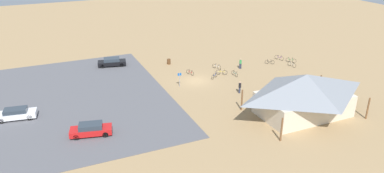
{
  "coord_description": "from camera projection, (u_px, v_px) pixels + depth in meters",
  "views": [
    {
      "loc": [
        20.89,
        45.95,
        20.36
      ],
      "look_at": [
        2.57,
        4.38,
        1.2
      ],
      "focal_mm": 33.88,
      "sensor_mm": 36.0,
      "label": 1
    }
  ],
  "objects": [
    {
      "name": "ground",
      "position": [
        196.0,
        81.0,
        54.42
      ],
      "size": [
        160.0,
        160.0,
        0.0
      ],
      "primitive_type": "plane",
      "color": "#9E7F56",
      "rests_on": "ground"
    },
    {
      "name": "parking_lot_asphalt",
      "position": [
        15.0,
        108.0,
        45.74
      ],
      "size": [
        38.69,
        32.63,
        0.05
      ],
      "primitive_type": "cube",
      "color": "#56565B",
      "rests_on": "ground"
    },
    {
      "name": "bike_pavilion",
      "position": [
        305.0,
        92.0,
        43.22
      ],
      "size": [
        12.72,
        8.37,
        5.21
      ],
      "color": "beige",
      "rests_on": "ground"
    },
    {
      "name": "trash_bin",
      "position": [
        169.0,
        62.0,
        61.26
      ],
      "size": [
        0.6,
        0.6,
        0.9
      ],
      "primitive_type": "cylinder",
      "color": "brown",
      "rests_on": "ground"
    },
    {
      "name": "lot_sign",
      "position": [
        180.0,
        78.0,
        51.79
      ],
      "size": [
        0.56,
        0.08,
        2.2
      ],
      "color": "#99999E",
      "rests_on": "ground"
    },
    {
      "name": "bicycle_silver_lone_west",
      "position": [
        292.0,
        65.0,
        60.08
      ],
      "size": [
        0.48,
        1.77,
        0.83
      ],
      "color": "black",
      "rests_on": "ground"
    },
    {
      "name": "bicycle_white_yard_left",
      "position": [
        217.0,
        67.0,
        59.16
      ],
      "size": [
        0.78,
        1.59,
        0.85
      ],
      "color": "black",
      "rests_on": "ground"
    },
    {
      "name": "bicycle_green_mid_cluster",
      "position": [
        291.0,
        60.0,
        62.15
      ],
      "size": [
        1.17,
        1.4,
        0.87
      ],
      "color": "black",
      "rests_on": "ground"
    },
    {
      "name": "bicycle_yellow_near_porch",
      "position": [
        222.0,
        72.0,
        56.67
      ],
      "size": [
        1.59,
        0.94,
        0.91
      ],
      "color": "black",
      "rests_on": "ground"
    },
    {
      "name": "bicycle_blue_yard_center",
      "position": [
        214.0,
        76.0,
        55.23
      ],
      "size": [
        1.51,
        1.04,
        0.89
      ],
      "color": "black",
      "rests_on": "ground"
    },
    {
      "name": "bicycle_black_edge_south",
      "position": [
        270.0,
        62.0,
        61.38
      ],
      "size": [
        1.41,
        0.89,
        0.79
      ],
      "color": "black",
      "rests_on": "ground"
    },
    {
      "name": "bicycle_red_back_row",
      "position": [
        190.0,
        73.0,
        56.62
      ],
      "size": [
        0.66,
        1.58,
        0.83
      ],
      "color": "black",
      "rests_on": "ground"
    },
    {
      "name": "bicycle_teal_lone_east",
      "position": [
        235.0,
        74.0,
        56.19
      ],
      "size": [
        0.48,
        1.69,
        0.82
      ],
      "color": "black",
      "rests_on": "ground"
    },
    {
      "name": "bicycle_purple_near_sign",
      "position": [
        279.0,
        58.0,
        63.34
      ],
      "size": [
        0.75,
        1.67,
        0.87
      ],
      "color": "black",
      "rests_on": "ground"
    },
    {
      "name": "car_red_second_row",
      "position": [
        91.0,
        129.0,
        39.39
      ],
      "size": [
        4.73,
        2.67,
        1.39
      ],
      "color": "red",
      "rests_on": "parking_lot_asphalt"
    },
    {
      "name": "car_black_mid_lot",
      "position": [
        112.0,
        62.0,
        60.23
      ],
      "size": [
        4.86,
        2.79,
        1.36
      ],
      "color": "black",
      "rests_on": "parking_lot_asphalt"
    },
    {
      "name": "car_white_end_stall",
      "position": [
        16.0,
        114.0,
        42.87
      ],
      "size": [
        4.74,
        2.4,
        1.33
      ],
      "color": "white",
      "rests_on": "parking_lot_asphalt"
    },
    {
      "name": "visitor_near_lot",
      "position": [
        240.0,
        63.0,
        59.01
      ],
      "size": [
        0.39,
        0.4,
        1.72
      ],
      "color": "#2D3347",
      "rests_on": "ground"
    },
    {
      "name": "visitor_at_bikes",
      "position": [
        240.0,
        87.0,
        49.94
      ],
      "size": [
        0.38,
        0.4,
        1.69
      ],
      "color": "#2D3347",
      "rests_on": "ground"
    }
  ]
}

